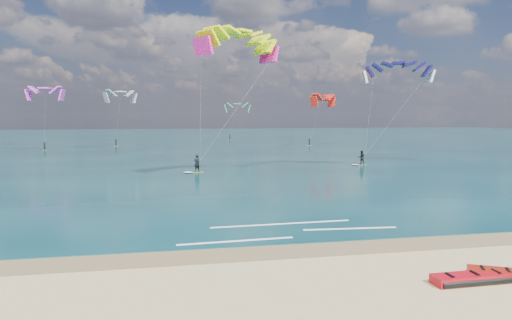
{
  "coord_description": "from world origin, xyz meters",
  "views": [
    {
      "loc": [
        -4.63,
        -17.12,
        6.3
      ],
      "look_at": [
        0.24,
        8.0,
        3.81
      ],
      "focal_mm": 32.0,
      "sensor_mm": 36.0,
      "label": 1
    }
  ],
  "objects_px": {
    "packed_kite_mid": "(504,280)",
    "kitesurfer_far": "(381,107)",
    "packed_kite_left": "(471,283)",
    "kitesurfer_main": "(218,95)"
  },
  "relations": [
    {
      "from": "packed_kite_mid",
      "to": "kitesurfer_main",
      "type": "bearing_deg",
      "value": 130.06
    },
    {
      "from": "kitesurfer_far",
      "to": "packed_kite_left",
      "type": "bearing_deg",
      "value": -123.94
    },
    {
      "from": "packed_kite_left",
      "to": "kitesurfer_main",
      "type": "distance_m",
      "value": 34.17
    },
    {
      "from": "packed_kite_left",
      "to": "kitesurfer_far",
      "type": "height_order",
      "value": "kitesurfer_far"
    },
    {
      "from": "packed_kite_mid",
      "to": "kitesurfer_main",
      "type": "distance_m",
      "value": 34.39
    },
    {
      "from": "packed_kite_mid",
      "to": "kitesurfer_far",
      "type": "relative_size",
      "value": 0.2
    },
    {
      "from": "packed_kite_left",
      "to": "packed_kite_mid",
      "type": "bearing_deg",
      "value": 2.05
    },
    {
      "from": "packed_kite_mid",
      "to": "kitesurfer_main",
      "type": "xyz_separation_m",
      "value": [
        -7.47,
        32.48,
        8.48
      ]
    },
    {
      "from": "packed_kite_mid",
      "to": "kitesurfer_far",
      "type": "distance_m",
      "value": 39.56
    },
    {
      "from": "packed_kite_mid",
      "to": "kitesurfer_far",
      "type": "bearing_deg",
      "value": 97.94
    }
  ]
}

